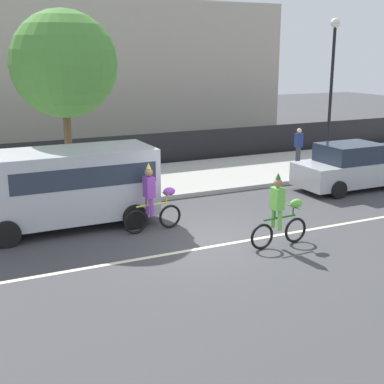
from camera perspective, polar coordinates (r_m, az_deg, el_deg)
name	(u,v)px	position (r m, az deg, el deg)	size (l,w,h in m)	color
ground_plane	(207,240)	(14.07, 1.62, -5.13)	(80.00, 80.00, 0.00)	#424244
road_centre_line	(216,246)	(13.66, 2.58, -5.75)	(36.00, 0.14, 0.01)	beige
sidewalk_curb	(126,184)	(19.81, -7.01, 0.88)	(60.00, 5.00, 0.15)	#ADAAA3
fence_line	(103,154)	(22.39, -9.46, 4.04)	(40.00, 0.08, 1.40)	black
building_backdrop	(11,74)	(30.02, -18.74, 11.84)	(28.00, 8.00, 7.32)	#B2A899
parade_cyclist_purple	(153,201)	(14.56, -4.17, -1.00)	(1.72, 0.50, 1.92)	black
parade_cyclist_lime	(280,214)	(13.57, 9.40, -2.34)	(1.72, 0.50, 1.92)	black
parked_van_silver	(66,182)	(15.19, -13.29, 1.01)	(5.00, 2.22, 2.18)	silver
parked_car_silver	(351,167)	(19.91, 16.55, 2.53)	(4.10, 1.92, 1.64)	#B7BABF
street_lamp_post	(332,73)	(21.70, 14.72, 12.17)	(0.36, 0.36, 5.86)	black
street_tree_near_lamp	(64,64)	(17.74, -13.53, 13.10)	(3.38, 3.38, 5.95)	brown
pedestrian_onlooker	(298,147)	(22.41, 11.28, 4.77)	(0.32, 0.20, 1.62)	#33333D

